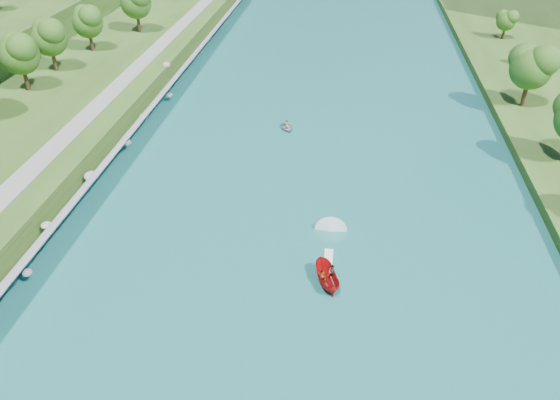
# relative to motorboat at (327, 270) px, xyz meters

# --- Properties ---
(ground) EXTENTS (260.00, 260.00, 0.00)m
(ground) POSITION_rel_motorboat_xyz_m (-3.59, -8.23, -0.91)
(ground) COLOR #2D5119
(ground) RESTS_ON ground
(river_water) EXTENTS (55.00, 240.00, 0.10)m
(river_water) POSITION_rel_motorboat_xyz_m (-3.59, 11.77, -0.86)
(river_water) COLOR #1B6762
(river_water) RESTS_ON ground
(riprap_bank) EXTENTS (4.38, 236.00, 4.34)m
(riprap_bank) POSITION_rel_motorboat_xyz_m (-29.46, 10.58, 0.92)
(riprap_bank) COLOR slate
(riprap_bank) RESTS_ON ground
(riverside_path) EXTENTS (3.00, 200.00, 0.10)m
(riverside_path) POSITION_rel_motorboat_xyz_m (-36.09, 11.77, 2.64)
(riverside_path) COLOR gray
(riverside_path) RESTS_ON berm_west
(motorboat) EXTENTS (3.60, 19.33, 1.98)m
(motorboat) POSITION_rel_motorboat_xyz_m (0.00, 0.00, 0.00)
(motorboat) COLOR #AE0D0E
(motorboat) RESTS_ON river_water
(raft) EXTENTS (3.49, 3.96, 1.48)m
(raft) POSITION_rel_motorboat_xyz_m (-7.91, 33.05, -0.44)
(raft) COLOR gray
(raft) RESTS_ON river_water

